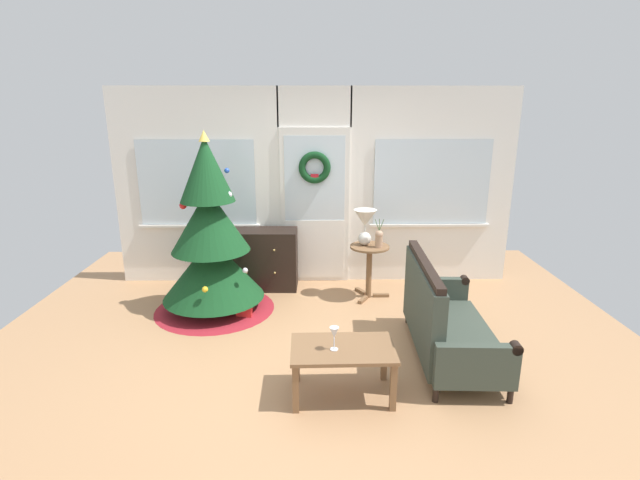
% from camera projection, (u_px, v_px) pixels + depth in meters
% --- Properties ---
extents(ground_plane, '(6.76, 6.76, 0.00)m').
position_uv_depth(ground_plane, '(316.00, 356.00, 4.54)').
color(ground_plane, '#AD7F56').
extents(back_wall_with_door, '(5.20, 0.19, 2.55)m').
position_uv_depth(back_wall_with_door, '(315.00, 187.00, 6.18)').
color(back_wall_with_door, white).
rests_on(back_wall_with_door, ground).
extents(christmas_tree, '(1.39, 1.39, 2.06)m').
position_uv_depth(christmas_tree, '(211.00, 246.00, 5.37)').
color(christmas_tree, '#4C331E').
rests_on(christmas_tree, ground).
extents(dresser_cabinet, '(0.91, 0.46, 0.78)m').
position_uv_depth(dresser_cabinet, '(262.00, 259.00, 6.14)').
color(dresser_cabinet, black).
rests_on(dresser_cabinet, ground).
extents(settee_sofa, '(0.77, 1.60, 0.96)m').
position_uv_depth(settee_sofa, '(442.00, 320.00, 4.43)').
color(settee_sofa, black).
rests_on(settee_sofa, ground).
extents(side_table, '(0.50, 0.48, 0.67)m').
position_uv_depth(side_table, '(369.00, 261.00, 5.80)').
color(side_table, brown).
rests_on(side_table, ground).
extents(table_lamp, '(0.28, 0.28, 0.44)m').
position_uv_depth(table_lamp, '(365.00, 222.00, 5.70)').
color(table_lamp, silver).
rests_on(table_lamp, side_table).
extents(flower_vase, '(0.11, 0.10, 0.35)m').
position_uv_depth(flower_vase, '(379.00, 238.00, 5.66)').
color(flower_vase, tan).
rests_on(flower_vase, side_table).
extents(coffee_table, '(0.85, 0.54, 0.44)m').
position_uv_depth(coffee_table, '(343.00, 354.00, 3.83)').
color(coffee_table, brown).
rests_on(coffee_table, ground).
extents(wine_glass, '(0.08, 0.08, 0.20)m').
position_uv_depth(wine_glass, '(334.00, 333.00, 3.73)').
color(wine_glass, silver).
rests_on(wine_glass, coffee_table).
extents(gift_box, '(0.17, 0.15, 0.17)m').
position_uv_depth(gift_box, '(244.00, 310.00, 5.35)').
color(gift_box, red).
rests_on(gift_box, ground).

